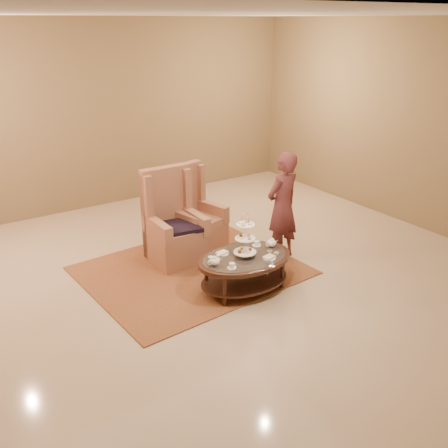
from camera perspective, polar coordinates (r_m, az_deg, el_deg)
ground at (r=7.12m, az=0.12°, el=-6.57°), size 8.00×8.00×0.00m
ceiling at (r=7.12m, az=0.12°, el=-6.57°), size 8.00×8.00×0.02m
wall_back at (r=9.95m, az=-13.16°, el=12.00°), size 8.00×0.04×3.50m
wall_right at (r=9.25m, az=21.49°, el=10.30°), size 0.04×8.00×3.50m
rug at (r=7.42m, az=-3.74°, el=-5.30°), size 3.11×2.65×0.02m
tea_table at (r=6.75m, az=2.37°, el=-4.42°), size 1.38×0.98×1.12m
armchair_left at (r=7.62m, az=-5.83°, el=-0.67°), size 0.77×0.79×1.41m
armchair_right at (r=8.02m, az=-3.60°, el=0.39°), size 0.88×0.90×1.34m
person at (r=7.54m, az=6.69°, el=1.99°), size 0.67×0.50×1.68m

